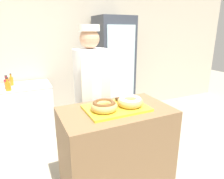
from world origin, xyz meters
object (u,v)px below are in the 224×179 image
at_px(bottle_red, 7,84).
at_px(baker_person, 91,95).
at_px(chest_freezer, 20,111).
at_px(brownie_back_left, 100,103).
at_px(beverage_fridge, 114,70).
at_px(bottle_orange_b, 8,86).
at_px(brownie_back_right, 120,100).
at_px(donut_chocolate_glaze, 104,106).
at_px(donut_light_glaze, 130,101).
at_px(bottle_orange, 11,81).
at_px(serving_tray, 116,108).

bearing_deg(bottle_red, baker_person, -47.14).
bearing_deg(baker_person, chest_freezer, 126.47).
height_order(brownie_back_left, chest_freezer, brownie_back_left).
xyz_separation_m(brownie_back_left, beverage_fridge, (0.94, 1.62, -0.02)).
relative_size(beverage_fridge, bottle_red, 9.55).
bearing_deg(bottle_red, bottle_orange_b, -82.43).
bearing_deg(beverage_fridge, brownie_back_right, -113.58).
distance_m(donut_chocolate_glaze, baker_person, 0.65).
bearing_deg(donut_chocolate_glaze, donut_light_glaze, 0.00).
xyz_separation_m(brownie_back_right, bottle_orange, (-1.08, 1.71, -0.06)).
xyz_separation_m(serving_tray, chest_freezer, (-0.90, 1.76, -0.54)).
distance_m(chest_freezer, bottle_orange, 0.51).
distance_m(brownie_back_left, bottle_orange, 1.91).
relative_size(donut_chocolate_glaze, bottle_orange, 1.35).
height_order(baker_person, bottle_red, baker_person).
distance_m(bottle_orange, bottle_orange_b, 0.31).
distance_m(brownie_back_left, brownie_back_right, 0.23).
bearing_deg(donut_chocolate_glaze, baker_person, 81.27).
relative_size(chest_freezer, bottle_red, 4.94).
bearing_deg(donut_light_glaze, bottle_red, 124.62).
height_order(donut_chocolate_glaze, brownie_back_right, donut_chocolate_glaze).
height_order(baker_person, bottle_orange_b, baker_person).
bearing_deg(bottle_orange_b, bottle_red, 97.57).
height_order(serving_tray, bottle_orange_b, bottle_orange_b).
relative_size(bottle_orange, bottle_red, 0.93).
distance_m(chest_freezer, bottle_orange_b, 0.56).
xyz_separation_m(baker_person, bottle_orange, (-0.92, 1.23, 0.00)).
bearing_deg(beverage_fridge, bottle_red, -177.13).
bearing_deg(chest_freezer, serving_tray, -63.00).
relative_size(serving_tray, baker_person, 0.34).
xyz_separation_m(donut_light_glaze, bottle_red, (-1.17, 1.69, -0.09)).
bearing_deg(chest_freezer, donut_chocolate_glaze, -67.11).
height_order(baker_person, chest_freezer, baker_person).
bearing_deg(brownie_back_left, bottle_orange, 116.48).
bearing_deg(brownie_back_right, beverage_fridge, 66.42).
bearing_deg(beverage_fridge, donut_chocolate_glaze, -118.45).
distance_m(donut_chocolate_glaze, bottle_orange, 2.04).
bearing_deg(bottle_red, donut_chocolate_glaze, -62.47).
xyz_separation_m(brownie_back_left, bottle_orange, (-0.85, 1.71, -0.06)).
xyz_separation_m(serving_tray, bottle_orange_b, (-1.01, 1.54, -0.03)).
bearing_deg(brownie_back_right, baker_person, 108.78).
distance_m(serving_tray, brownie_back_left, 0.18).
xyz_separation_m(serving_tray, donut_chocolate_glaze, (-0.14, -0.03, 0.06)).
height_order(baker_person, beverage_fridge, beverage_fridge).
distance_m(baker_person, chest_freezer, 1.52).
bearing_deg(bottle_orange, bottle_orange_b, -97.66).
bearing_deg(bottle_red, donut_light_glaze, -55.38).
xyz_separation_m(donut_light_glaze, brownie_back_right, (-0.03, 0.16, -0.03)).
bearing_deg(bottle_red, brownie_back_right, -53.28).
height_order(serving_tray, bottle_orange, bottle_orange).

